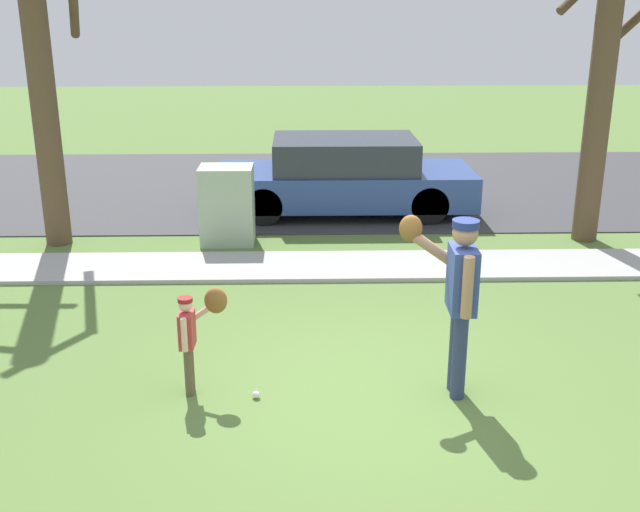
% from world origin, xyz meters
% --- Properties ---
extents(ground_plane, '(48.00, 48.00, 0.00)m').
position_xyz_m(ground_plane, '(0.00, 3.50, 0.00)').
color(ground_plane, '#567538').
extents(sidewalk_strip, '(36.00, 1.20, 0.06)m').
position_xyz_m(sidewalk_strip, '(0.00, 3.60, 0.03)').
color(sidewalk_strip, '#A3A39E').
rests_on(sidewalk_strip, ground).
extents(road_surface, '(36.00, 6.80, 0.02)m').
position_xyz_m(road_surface, '(0.00, 8.60, 0.01)').
color(road_surface, '#38383A').
rests_on(road_surface, ground).
extents(person_adult, '(0.69, 0.65, 1.75)m').
position_xyz_m(person_adult, '(0.75, -0.04, 1.09)').
color(person_adult, navy).
rests_on(person_adult, ground).
extents(person_child, '(0.45, 0.39, 1.04)m').
position_xyz_m(person_child, '(-1.71, 0.05, 0.68)').
color(person_child, brown).
rests_on(person_child, ground).
extents(baseball, '(0.07, 0.07, 0.07)m').
position_xyz_m(baseball, '(-1.14, -0.11, 0.04)').
color(baseball, white).
rests_on(baseball, ground).
extents(utility_cabinet, '(0.82, 0.63, 1.21)m').
position_xyz_m(utility_cabinet, '(-1.85, 4.84, 0.61)').
color(utility_cabinet, '#9EB293').
rests_on(utility_cabinet, ground).
extents(street_tree_near, '(1.85, 1.88, 5.25)m').
position_xyz_m(street_tree_near, '(3.80, 4.88, 2.79)').
color(street_tree_near, brown).
rests_on(street_tree_near, ground).
extents(street_tree_far, '(1.85, 1.89, 5.50)m').
position_xyz_m(street_tree_far, '(-4.50, 4.87, 2.91)').
color(street_tree_far, brown).
rests_on(street_tree_far, ground).
extents(parked_wagon_blue, '(4.50, 1.80, 1.33)m').
position_xyz_m(parked_wagon_blue, '(0.06, 6.56, 0.66)').
color(parked_wagon_blue, '#2D478C').
rests_on(parked_wagon_blue, road_surface).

